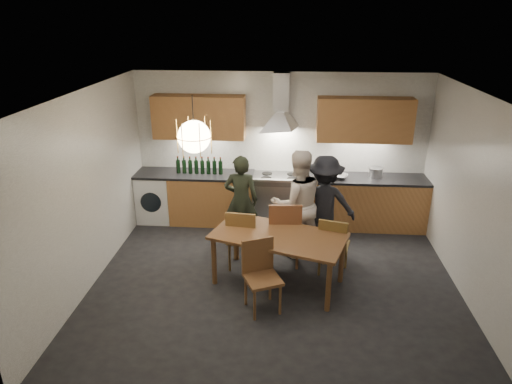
# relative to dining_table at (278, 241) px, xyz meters

# --- Properties ---
(ground) EXTENTS (5.00, 5.00, 0.00)m
(ground) POSITION_rel_dining_table_xyz_m (-0.05, -0.03, -0.65)
(ground) COLOR black
(ground) RESTS_ON ground
(room_shell) EXTENTS (5.02, 4.52, 2.61)m
(room_shell) POSITION_rel_dining_table_xyz_m (-0.05, -0.03, 1.05)
(room_shell) COLOR white
(room_shell) RESTS_ON ground
(counter_run) EXTENTS (5.00, 0.62, 0.90)m
(counter_run) POSITION_rel_dining_table_xyz_m (-0.02, 1.92, -0.20)
(counter_run) COLOR #C6874C
(counter_run) RESTS_ON ground
(range_stove) EXTENTS (0.90, 0.60, 0.92)m
(range_stove) POSITION_rel_dining_table_xyz_m (-0.05, 1.91, -0.21)
(range_stove) COLOR silver
(range_stove) RESTS_ON ground
(wall_fixtures) EXTENTS (4.30, 0.54, 1.10)m
(wall_fixtures) POSITION_rel_dining_table_xyz_m (-0.05, 2.03, 1.22)
(wall_fixtures) COLOR #BA7E47
(wall_fixtures) RESTS_ON ground
(pendant_lamp) EXTENTS (0.43, 0.43, 0.70)m
(pendant_lamp) POSITION_rel_dining_table_xyz_m (-1.05, -0.13, 1.45)
(pendant_lamp) COLOR black
(pendant_lamp) RESTS_ON ground
(dining_table) EXTENTS (1.94, 1.38, 0.74)m
(dining_table) POSITION_rel_dining_table_xyz_m (0.00, 0.00, 0.00)
(dining_table) COLOR brown
(dining_table) RESTS_ON ground
(chair_back_left) EXTENTS (0.47, 0.47, 0.94)m
(chair_back_left) POSITION_rel_dining_table_xyz_m (-0.52, 0.32, -0.12)
(chair_back_left) COLOR brown
(chair_back_left) RESTS_ON ground
(chair_back_mid) EXTENTS (0.49, 0.49, 1.03)m
(chair_back_mid) POSITION_rel_dining_table_xyz_m (0.07, 0.45, -0.07)
(chair_back_mid) COLOR brown
(chair_back_mid) RESTS_ON ground
(chair_back_right) EXTENTS (0.49, 0.49, 0.89)m
(chair_back_right) POSITION_rel_dining_table_xyz_m (0.76, 0.26, -0.15)
(chair_back_right) COLOR brown
(chair_back_right) RESTS_ON ground
(chair_front) EXTENTS (0.55, 0.55, 0.91)m
(chair_front) POSITION_rel_dining_table_xyz_m (-0.21, -0.56, -0.13)
(chair_front) COLOR brown
(chair_front) RESTS_ON ground
(person_left) EXTENTS (0.54, 0.36, 1.47)m
(person_left) POSITION_rel_dining_table_xyz_m (-0.63, 1.17, 0.08)
(person_left) COLOR black
(person_left) RESTS_ON ground
(person_mid) EXTENTS (0.96, 0.85, 1.67)m
(person_mid) POSITION_rel_dining_table_xyz_m (0.25, 0.86, 0.18)
(person_mid) COLOR silver
(person_mid) RESTS_ON ground
(person_right) EXTENTS (1.01, 0.61, 1.53)m
(person_right) POSITION_rel_dining_table_xyz_m (0.66, 1.05, 0.11)
(person_right) COLOR black
(person_right) RESTS_ON ground
(mixing_bowl) EXTENTS (0.35, 0.35, 0.07)m
(mixing_bowl) POSITION_rel_dining_table_xyz_m (0.96, 1.85, 0.28)
(mixing_bowl) COLOR #ABABAE
(mixing_bowl) RESTS_ON counter_run
(stock_pot) EXTENTS (0.27, 0.27, 0.16)m
(stock_pot) POSITION_rel_dining_table_xyz_m (1.57, 1.95, 0.33)
(stock_pot) COLOR #B2B3B6
(stock_pot) RESTS_ON counter_run
(wine_bottles) EXTENTS (0.81, 0.07, 0.30)m
(wine_bottles) POSITION_rel_dining_table_xyz_m (-1.43, 1.91, 0.40)
(wine_bottles) COLOR black
(wine_bottles) RESTS_ON counter_run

